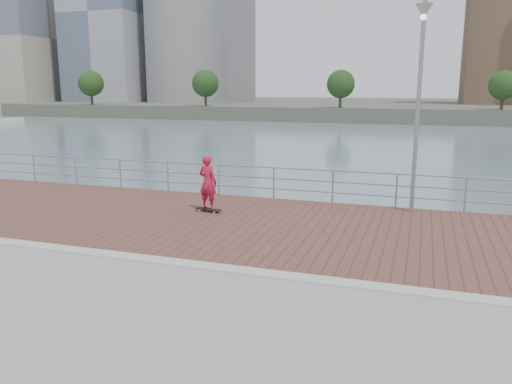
% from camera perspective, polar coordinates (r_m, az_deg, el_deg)
% --- Properties ---
extents(water, '(400.00, 400.00, 0.00)m').
position_cam_1_polar(water, '(11.56, -3.32, -18.23)').
color(water, slate).
rests_on(water, ground).
extents(brick_lane, '(40.00, 6.80, 0.02)m').
position_cam_1_polar(brick_lane, '(13.94, 2.09, -3.92)').
color(brick_lane, brown).
rests_on(brick_lane, seawall).
extents(curb, '(40.00, 0.40, 0.06)m').
position_cam_1_polar(curb, '(10.69, -3.45, -8.77)').
color(curb, '#B7B5AD').
rests_on(curb, seawall).
extents(far_shore, '(320.00, 95.00, 2.50)m').
position_cam_1_polar(far_shore, '(131.91, 17.10, 9.31)').
color(far_shore, '#4C5142').
rests_on(far_shore, ground).
extents(guardrail, '(39.06, 0.06, 1.13)m').
position_cam_1_polar(guardrail, '(16.99, 5.37, 1.26)').
color(guardrail, '#8C9EA8').
rests_on(guardrail, brick_lane).
extents(street_lamp, '(0.46, 1.34, 6.31)m').
position_cam_1_polar(street_lamp, '(15.33, 18.31, 13.84)').
color(street_lamp, gray).
rests_on(street_lamp, brick_lane).
extents(skateboard, '(0.89, 0.39, 0.10)m').
position_cam_1_polar(skateboard, '(15.54, -5.46, -1.98)').
color(skateboard, black).
rests_on(skateboard, brick_lane).
extents(skateboarder, '(0.68, 0.52, 1.68)m').
position_cam_1_polar(skateboarder, '(15.37, -5.52, 1.10)').
color(skateboarder, '#BD193A').
rests_on(skateboarder, skateboard).
extents(shoreline_trees, '(145.06, 5.09, 6.79)m').
position_cam_1_polar(shoreline_trees, '(86.32, 20.82, 11.57)').
color(shoreline_trees, '#473323').
rests_on(shoreline_trees, far_shore).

